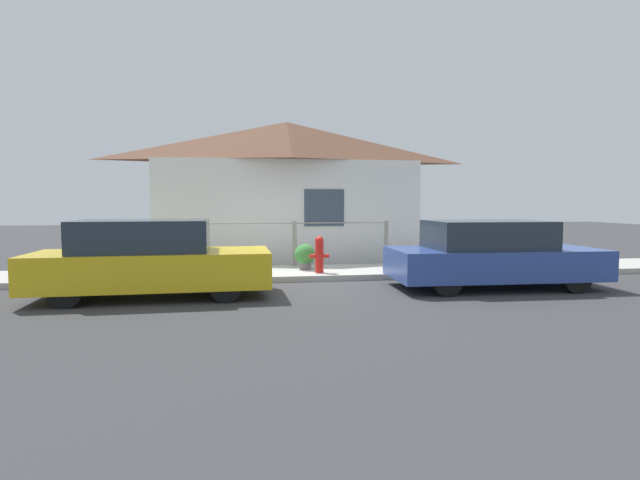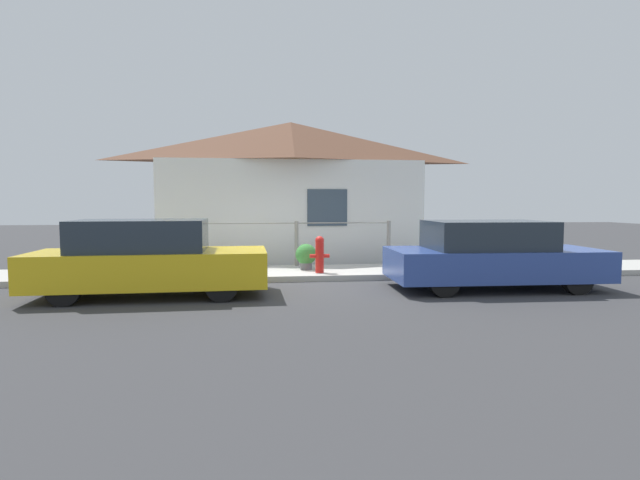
{
  "view_description": "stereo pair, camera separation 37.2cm",
  "coord_description": "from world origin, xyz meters",
  "px_view_note": "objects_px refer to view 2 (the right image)",
  "views": [
    {
      "loc": [
        -1.35,
        -10.74,
        1.74
      ],
      "look_at": [
        0.41,
        0.3,
        0.9
      ],
      "focal_mm": 28.0,
      "sensor_mm": 36.0,
      "label": 1
    },
    {
      "loc": [
        -0.98,
        -10.79,
        1.74
      ],
      "look_at": [
        0.41,
        0.3,
        0.9
      ],
      "focal_mm": 28.0,
      "sensor_mm": 36.0,
      "label": 2
    }
  ],
  "objects_px": {
    "car_left": "(149,259)",
    "potted_plant_corner": "(458,254)",
    "potted_plant_near_hydrant": "(306,255)",
    "fire_hydrant": "(320,254)",
    "potted_plant_by_fence": "(170,259)",
    "car_right": "(492,255)"
  },
  "relations": [
    {
      "from": "fire_hydrant",
      "to": "potted_plant_by_fence",
      "type": "height_order",
      "value": "fire_hydrant"
    },
    {
      "from": "car_left",
      "to": "potted_plant_by_fence",
      "type": "xyz_separation_m",
      "value": [
        -0.03,
        2.5,
        -0.27
      ]
    },
    {
      "from": "car_right",
      "to": "potted_plant_near_hydrant",
      "type": "relative_size",
      "value": 6.87
    },
    {
      "from": "car_left",
      "to": "potted_plant_corner",
      "type": "height_order",
      "value": "car_left"
    },
    {
      "from": "potted_plant_near_hydrant",
      "to": "potted_plant_by_fence",
      "type": "relative_size",
      "value": 1.11
    },
    {
      "from": "potted_plant_by_fence",
      "to": "potted_plant_corner",
      "type": "relative_size",
      "value": 0.97
    },
    {
      "from": "potted_plant_by_fence",
      "to": "car_right",
      "type": "bearing_deg",
      "value": -20.38
    },
    {
      "from": "fire_hydrant",
      "to": "potted_plant_near_hydrant",
      "type": "xyz_separation_m",
      "value": [
        -0.25,
        0.61,
        -0.1
      ]
    },
    {
      "from": "fire_hydrant",
      "to": "potted_plant_corner",
      "type": "bearing_deg",
      "value": 10.89
    },
    {
      "from": "car_left",
      "to": "car_right",
      "type": "relative_size",
      "value": 1.0
    },
    {
      "from": "fire_hydrant",
      "to": "potted_plant_near_hydrant",
      "type": "relative_size",
      "value": 1.37
    },
    {
      "from": "car_left",
      "to": "fire_hydrant",
      "type": "xyz_separation_m",
      "value": [
        3.41,
        1.81,
        -0.13
      ]
    },
    {
      "from": "car_left",
      "to": "potted_plant_near_hydrant",
      "type": "height_order",
      "value": "car_left"
    },
    {
      "from": "potted_plant_corner",
      "to": "potted_plant_near_hydrant",
      "type": "bearing_deg",
      "value": -178.82
    },
    {
      "from": "fire_hydrant",
      "to": "potted_plant_by_fence",
      "type": "relative_size",
      "value": 1.51
    },
    {
      "from": "car_left",
      "to": "potted_plant_by_fence",
      "type": "relative_size",
      "value": 7.6
    },
    {
      "from": "fire_hydrant",
      "to": "potted_plant_near_hydrant",
      "type": "distance_m",
      "value": 0.67
    },
    {
      "from": "car_right",
      "to": "potted_plant_corner",
      "type": "height_order",
      "value": "car_right"
    },
    {
      "from": "potted_plant_near_hydrant",
      "to": "potted_plant_corner",
      "type": "distance_m",
      "value": 3.85
    },
    {
      "from": "fire_hydrant",
      "to": "car_right",
      "type": "bearing_deg",
      "value": -28.83
    },
    {
      "from": "fire_hydrant",
      "to": "potted_plant_near_hydrant",
      "type": "bearing_deg",
      "value": 112.55
    },
    {
      "from": "potted_plant_corner",
      "to": "potted_plant_by_fence",
      "type": "bearing_deg",
      "value": 179.99
    }
  ]
}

